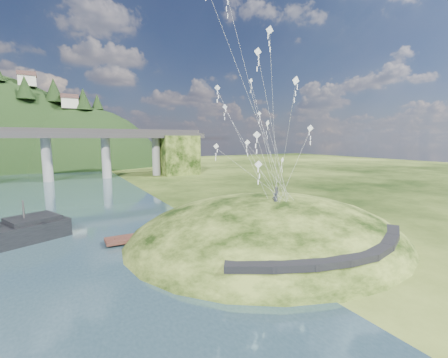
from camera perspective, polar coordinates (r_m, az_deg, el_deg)
ground at (r=32.65m, az=-0.97°, el=-14.01°), size 320.00×320.00×0.00m
grass_hill at (r=38.86m, az=8.27°, el=-12.82°), size 36.00×32.00×13.00m
footpath at (r=29.43m, az=21.99°, el=-12.73°), size 22.29×5.84×0.83m
bridge at (r=97.51m, az=-36.66°, el=4.81°), size 160.00×11.00×15.00m
wooden_dock at (r=38.53m, az=-10.30°, el=-9.95°), size 15.16×2.62×1.08m
kite_flyers at (r=37.81m, az=9.84°, el=-1.82°), size 3.85×4.23×1.97m
kite_swarm at (r=36.57m, az=5.67°, el=14.10°), size 16.77×18.13×19.52m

